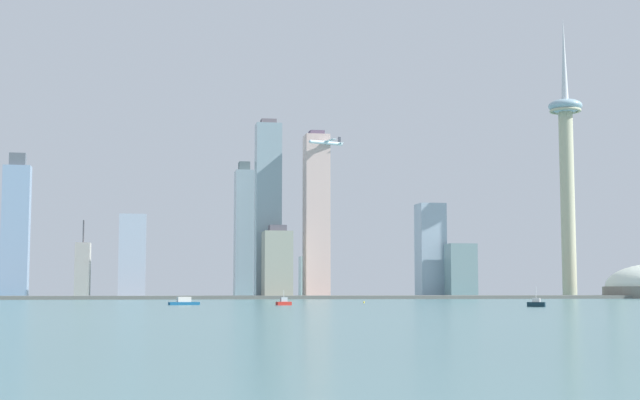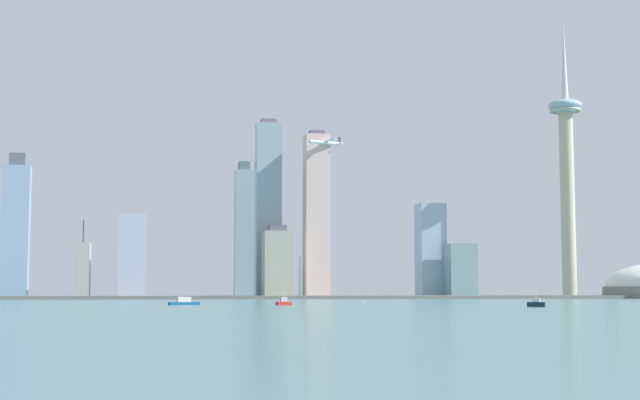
{
  "view_description": "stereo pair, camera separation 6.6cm",
  "coord_description": "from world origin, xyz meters",
  "px_view_note": "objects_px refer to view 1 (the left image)",
  "views": [
    {
      "loc": [
        -167.26,
        -327.16,
        8.45
      ],
      "look_at": [
        -17.28,
        500.82,
        89.16
      ],
      "focal_mm": 52.45,
      "sensor_mm": 36.0,
      "label": 1
    },
    {
      "loc": [
        -167.2,
        -327.17,
        8.45
      ],
      "look_at": [
        -17.28,
        500.82,
        89.16
      ],
      "focal_mm": 52.45,
      "sensor_mm": 36.0,
      "label": 2
    }
  ],
  "objects_px": {
    "boat_0": "(284,302)",
    "skyscraper_2": "(132,256)",
    "skyscraper_12": "(16,229)",
    "skyscraper_1": "(83,270)",
    "observation_tower": "(567,162)",
    "skyscraper_13": "(316,216)",
    "skyscraper_11": "(461,271)",
    "skyscraper_5": "(277,264)",
    "channel_buoy_0": "(364,302)",
    "skyscraper_4": "(617,247)",
    "skyscraper_8": "(244,232)",
    "boat_3": "(536,303)",
    "boat_4": "(184,302)",
    "skyscraper_6": "(308,277)",
    "skyscraper_7": "(268,210)",
    "airplane": "(326,142)",
    "skyscraper_3": "(431,251)"
  },
  "relations": [
    {
      "from": "skyscraper_13",
      "to": "skyscraper_3",
      "type": "bearing_deg",
      "value": 27.2
    },
    {
      "from": "skyscraper_2",
      "to": "skyscraper_6",
      "type": "distance_m",
      "value": 200.66
    },
    {
      "from": "skyscraper_8",
      "to": "skyscraper_12",
      "type": "height_order",
      "value": "skyscraper_8"
    },
    {
      "from": "skyscraper_6",
      "to": "skyscraper_12",
      "type": "distance_m",
      "value": 290.03
    },
    {
      "from": "skyscraper_2",
      "to": "skyscraper_11",
      "type": "xyz_separation_m",
      "value": [
        321.42,
        46.58,
        -10.72
      ]
    },
    {
      "from": "boat_0",
      "to": "boat_3",
      "type": "height_order",
      "value": "boat_3"
    },
    {
      "from": "boat_0",
      "to": "airplane",
      "type": "relative_size",
      "value": 0.26
    },
    {
      "from": "skyscraper_12",
      "to": "airplane",
      "type": "distance_m",
      "value": 292.4
    },
    {
      "from": "observation_tower",
      "to": "boat_0",
      "type": "bearing_deg",
      "value": -132.23
    },
    {
      "from": "skyscraper_4",
      "to": "skyscraper_8",
      "type": "xyz_separation_m",
      "value": [
        -407.17,
        -3.12,
        10.95
      ]
    },
    {
      "from": "airplane",
      "to": "skyscraper_2",
      "type": "bearing_deg",
      "value": -19.33
    },
    {
      "from": "boat_0",
      "to": "boat_3",
      "type": "relative_size",
      "value": 0.86
    },
    {
      "from": "skyscraper_3",
      "to": "skyscraper_8",
      "type": "distance_m",
      "value": 192.74
    },
    {
      "from": "boat_0",
      "to": "skyscraper_2",
      "type": "bearing_deg",
      "value": 85.82
    },
    {
      "from": "skyscraper_12",
      "to": "skyscraper_1",
      "type": "bearing_deg",
      "value": 41.84
    },
    {
      "from": "boat_3",
      "to": "channel_buoy_0",
      "type": "bearing_deg",
      "value": -35.84
    },
    {
      "from": "skyscraper_4",
      "to": "skyscraper_8",
      "type": "relative_size",
      "value": 0.8
    },
    {
      "from": "skyscraper_7",
      "to": "skyscraper_13",
      "type": "xyz_separation_m",
      "value": [
        43.8,
        -14.97,
        -6.04
      ]
    },
    {
      "from": "skyscraper_4",
      "to": "boat_3",
      "type": "bearing_deg",
      "value": -121.64
    },
    {
      "from": "airplane",
      "to": "skyscraper_1",
      "type": "bearing_deg",
      "value": -38.61
    },
    {
      "from": "skyscraper_4",
      "to": "channel_buoy_0",
      "type": "bearing_deg",
      "value": -134.72
    },
    {
      "from": "skyscraper_8",
      "to": "boat_4",
      "type": "height_order",
      "value": "skyscraper_8"
    },
    {
      "from": "skyscraper_7",
      "to": "skyscraper_13",
      "type": "distance_m",
      "value": 46.68
    },
    {
      "from": "skyscraper_2",
      "to": "boat_4",
      "type": "bearing_deg",
      "value": -83.97
    },
    {
      "from": "skyscraper_4",
      "to": "observation_tower",
      "type": "bearing_deg",
      "value": -143.32
    },
    {
      "from": "skyscraper_4",
      "to": "boat_4",
      "type": "bearing_deg",
      "value": -138.79
    },
    {
      "from": "skyscraper_5",
      "to": "channel_buoy_0",
      "type": "bearing_deg",
      "value": -86.16
    },
    {
      "from": "skyscraper_12",
      "to": "boat_4",
      "type": "xyz_separation_m",
      "value": [
        138.88,
        -357.02,
        -60.77
      ]
    },
    {
      "from": "skyscraper_12",
      "to": "boat_0",
      "type": "distance_m",
      "value": 427.14
    },
    {
      "from": "skyscraper_6",
      "to": "skyscraper_11",
      "type": "relative_size",
      "value": 0.78
    },
    {
      "from": "boat_4",
      "to": "boat_3",
      "type": "bearing_deg",
      "value": -39.17
    },
    {
      "from": "skyscraper_11",
      "to": "channel_buoy_0",
      "type": "distance_m",
      "value": 369.72
    },
    {
      "from": "skyscraper_2",
      "to": "skyscraper_7",
      "type": "height_order",
      "value": "skyscraper_7"
    },
    {
      "from": "skyscraper_12",
      "to": "boat_3",
      "type": "height_order",
      "value": "skyscraper_12"
    },
    {
      "from": "skyscraper_4",
      "to": "airplane",
      "type": "height_order",
      "value": "airplane"
    },
    {
      "from": "skyscraper_2",
      "to": "boat_4",
      "type": "height_order",
      "value": "skyscraper_2"
    },
    {
      "from": "skyscraper_1",
      "to": "skyscraper_3",
      "type": "bearing_deg",
      "value": -0.42
    },
    {
      "from": "boat_3",
      "to": "boat_4",
      "type": "height_order",
      "value": "boat_3"
    },
    {
      "from": "skyscraper_8",
      "to": "skyscraper_11",
      "type": "distance_m",
      "value": 221.32
    },
    {
      "from": "skyscraper_1",
      "to": "skyscraper_11",
      "type": "distance_m",
      "value": 371.01
    },
    {
      "from": "boat_0",
      "to": "skyscraper_12",
      "type": "bearing_deg",
      "value": 98.66
    },
    {
      "from": "skyscraper_12",
      "to": "skyscraper_5",
      "type": "bearing_deg",
      "value": -9.04
    },
    {
      "from": "skyscraper_4",
      "to": "channel_buoy_0",
      "type": "relative_size",
      "value": 69.19
    },
    {
      "from": "skyscraper_7",
      "to": "boat_3",
      "type": "relative_size",
      "value": 16.62
    },
    {
      "from": "skyscraper_12",
      "to": "boat_3",
      "type": "bearing_deg",
      "value": -55.45
    },
    {
      "from": "observation_tower",
      "to": "skyscraper_13",
      "type": "relative_size",
      "value": 1.81
    },
    {
      "from": "skyscraper_3",
      "to": "boat_3",
      "type": "height_order",
      "value": "skyscraper_3"
    },
    {
      "from": "channel_buoy_0",
      "to": "airplane",
      "type": "relative_size",
      "value": 0.05
    },
    {
      "from": "skyscraper_11",
      "to": "boat_0",
      "type": "distance_m",
      "value": 459.31
    },
    {
      "from": "skyscraper_5",
      "to": "skyscraper_7",
      "type": "height_order",
      "value": "skyscraper_7"
    }
  ]
}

